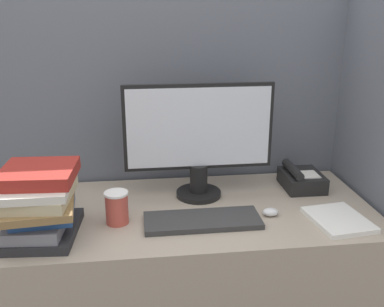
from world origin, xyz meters
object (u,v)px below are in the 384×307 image
(monitor, at_px, (199,140))
(book_stack, at_px, (40,202))
(coffee_cup, at_px, (117,207))
(mouse, at_px, (270,212))
(keyboard, at_px, (202,220))
(desk_telephone, at_px, (301,179))

(monitor, distance_m, book_stack, 0.63)
(coffee_cup, bearing_deg, mouse, -1.43)
(keyboard, relative_size, coffee_cup, 3.51)
(mouse, bearing_deg, desk_telephone, 49.66)
(keyboard, height_order, coffee_cup, coffee_cup)
(keyboard, distance_m, coffee_cup, 0.31)
(monitor, xyz_separation_m, desk_telephone, (0.44, 0.03, -0.20))
(monitor, distance_m, desk_telephone, 0.49)
(monitor, bearing_deg, desk_telephone, 3.32)
(keyboard, xyz_separation_m, coffee_cup, (-0.30, 0.04, 0.05))
(mouse, xyz_separation_m, book_stack, (-0.81, -0.05, 0.11))
(keyboard, relative_size, book_stack, 1.33)
(keyboard, distance_m, desk_telephone, 0.53)
(monitor, relative_size, desk_telephone, 3.05)
(monitor, bearing_deg, mouse, -41.95)
(monitor, xyz_separation_m, keyboard, (-0.02, -0.24, -0.23))
(mouse, height_order, desk_telephone, desk_telephone)
(keyboard, relative_size, mouse, 7.12)
(book_stack, bearing_deg, mouse, 3.22)
(mouse, distance_m, coffee_cup, 0.56)
(keyboard, relative_size, desk_telephone, 2.16)
(desk_telephone, bearing_deg, coffee_cup, -163.51)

